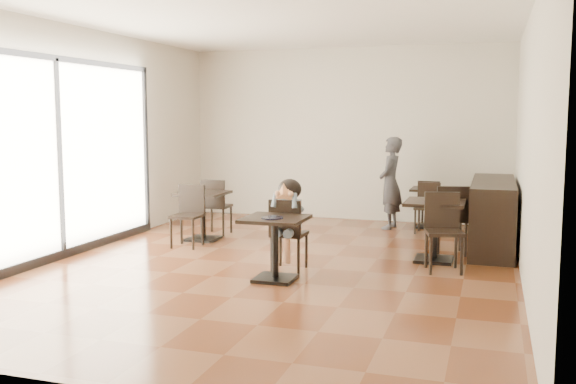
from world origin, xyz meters
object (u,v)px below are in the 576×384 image
at_px(child_table, 275,249).
at_px(adult_patron, 390,183).
at_px(chair_left_a, 217,206).
at_px(chair_left_b, 187,216).
at_px(chair_back_a, 430,204).
at_px(child_chair, 289,234).
at_px(chair_mid_b, 444,233).
at_px(chair_back_b, 427,208).
at_px(chair_mid_a, 450,219).
at_px(child, 289,225).
at_px(cafe_table_mid, 434,231).
at_px(cafe_table_back, 430,208).
at_px(cafe_table_left, 203,216).

xyz_separation_m(child_table, adult_patron, (0.75, 3.93, 0.41)).
bearing_deg(adult_patron, chair_left_a, -57.30).
relative_size(chair_left_b, chair_back_a, 1.10).
height_order(child_chair, chair_back_a, child_chair).
distance_m(child_chair, adult_patron, 3.48).
height_order(chair_mid_b, chair_back_b, chair_mid_b).
bearing_deg(chair_mid_a, chair_back_b, -87.10).
bearing_deg(child, adult_patron, 77.44).
xyz_separation_m(chair_mid_b, chair_back_b, (-0.47, 2.62, -0.08)).
distance_m(chair_mid_a, chair_left_a, 3.77).
distance_m(cafe_table_mid, chair_mid_b, 0.58).
height_order(child_chair, chair_left_a, chair_left_a).
relative_size(child, adult_patron, 0.73).
xyz_separation_m(cafe_table_back, chair_mid_a, (0.47, -2.07, 0.15)).
bearing_deg(cafe_table_left, chair_back_b, 27.16).
relative_size(cafe_table_mid, chair_mid_a, 0.83).
bearing_deg(cafe_table_left, chair_mid_a, 2.45).
relative_size(child_table, cafe_table_back, 1.10).
bearing_deg(child_chair, cafe_table_back, -110.87).
relative_size(child_chair, cafe_table_left, 1.20).
height_order(child, chair_left_b, child).
xyz_separation_m(child_chair, chair_mid_a, (1.87, 1.60, 0.03)).
height_order(cafe_table_back, chair_left_b, chair_left_b).
relative_size(child_table, cafe_table_left, 1.00).
bearing_deg(chair_left_a, child_chair, 131.46).
height_order(chair_mid_b, chair_left_a, chair_mid_b).
bearing_deg(chair_left_b, cafe_table_left, 88.15).
relative_size(child_table, child, 0.66).
height_order(chair_mid_a, chair_back_a, chair_mid_a).
distance_m(chair_left_b, chair_back_b, 3.97).
distance_m(adult_patron, chair_mid_b, 3.10).
height_order(child_chair, cafe_table_left, child_chair).
distance_m(child_table, chair_mid_a, 2.85).
xyz_separation_m(cafe_table_left, chair_left_a, (0.00, 0.55, 0.08)).
xyz_separation_m(child, cafe_table_mid, (1.70, 1.05, -0.17)).
bearing_deg(chair_back_b, cafe_table_left, -147.87).
height_order(child_chair, cafe_table_back, child_chair).
relative_size(child_table, chair_back_b, 0.91).
bearing_deg(cafe_table_left, cafe_table_mid, -6.20).
height_order(adult_patron, cafe_table_left, adult_patron).
height_order(child, chair_back_a, child).
height_order(child_table, chair_mid_a, chair_mid_a).
distance_m(cafe_table_back, chair_mid_b, 3.21).
bearing_deg(chair_mid_a, cafe_table_mid, 59.12).
bearing_deg(chair_mid_b, child, -179.04).
height_order(child, cafe_table_left, child).
bearing_deg(chair_mid_b, chair_left_b, 159.92).
height_order(child_chair, chair_mid_a, chair_mid_a).
bearing_deg(chair_back_a, cafe_table_mid, 101.51).
height_order(cafe_table_back, chair_back_b, chair_back_b).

